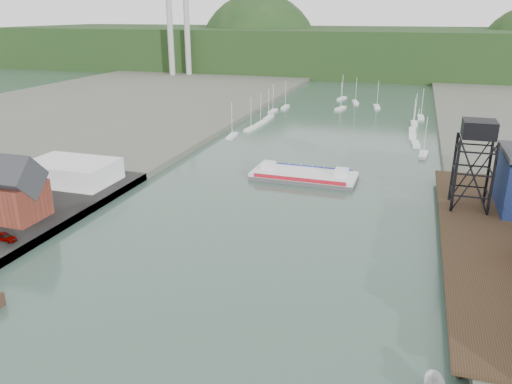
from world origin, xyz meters
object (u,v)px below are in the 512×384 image
Objects in this scene: lift_tower at (478,135)px; chain_ferry at (304,176)px; car_west_a at (6,237)px; harbor_building at (7,193)px.

chain_ferry is at bearing 158.89° from lift_tower.
lift_tower is 38.53m from chain_ferry.
chain_ferry reaches higher than car_west_a.
lift_tower is at bearing -52.75° from car_west_a.
lift_tower is 80.43m from car_west_a.
harbor_building is at bearing -135.80° from chain_ferry.
chain_ferry is at bearing 43.01° from harbor_building.
harbor_building is at bearing 48.57° from car_west_a.
car_west_a is (-37.42, -48.85, 1.28)m from chain_ferry.
car_west_a is (-70.65, -36.02, -13.40)m from lift_tower.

